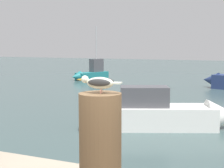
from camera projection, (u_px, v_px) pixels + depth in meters
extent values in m
cylinder|color=#4C3823|center=(100.00, 143.00, 2.84)|extent=(0.36, 0.36, 0.85)
cylinder|color=#C67660|center=(102.00, 91.00, 2.81)|extent=(0.01, 0.01, 0.04)
cylinder|color=#C67660|center=(101.00, 91.00, 2.77)|extent=(0.01, 0.01, 0.04)
ellipsoid|color=silver|center=(100.00, 83.00, 2.78)|extent=(0.24, 0.12, 0.10)
sphere|color=silver|center=(85.00, 79.00, 2.82)|extent=(0.06, 0.06, 0.06)
cone|color=gold|center=(79.00, 80.00, 2.83)|extent=(0.05, 0.03, 0.02)
cube|color=silver|center=(117.00, 83.00, 2.74)|extent=(0.08, 0.09, 0.01)
ellipsoid|color=#333333|center=(103.00, 81.00, 2.84)|extent=(0.19, 0.06, 0.06)
ellipsoid|color=#333333|center=(99.00, 83.00, 2.73)|extent=(0.19, 0.06, 0.06)
cube|color=silver|center=(148.00, 117.00, 11.51)|extent=(4.64, 2.90, 0.76)
cone|color=silver|center=(224.00, 116.00, 11.47)|extent=(1.50, 1.50, 1.15)
cube|color=#47474C|center=(144.00, 96.00, 11.42)|extent=(1.82, 1.43, 0.68)
cone|color=navy|center=(211.00, 80.00, 22.43)|extent=(1.28, 1.28, 1.03)
cube|color=#1E7075|center=(92.00, 76.00, 27.89)|extent=(1.89, 3.11, 0.58)
cone|color=#1E7075|center=(76.00, 77.00, 26.65)|extent=(1.04, 1.04, 0.81)
cube|color=#47474C|center=(96.00, 65.00, 28.14)|extent=(0.95, 1.26, 1.08)
cylinder|color=#A5A5A8|center=(96.00, 43.00, 27.93)|extent=(0.08, 0.08, 2.69)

